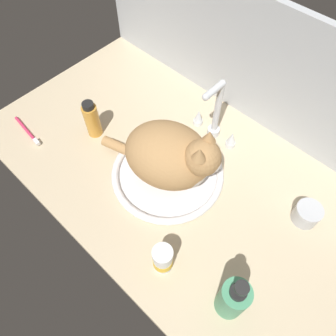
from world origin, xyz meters
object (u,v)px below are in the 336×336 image
(sink_basin, at_px, (168,173))
(soap_pump_bottle, at_px, (233,299))
(pill_bottle, at_px, (163,259))
(amber_bottle, at_px, (92,119))
(faucet, at_px, (215,117))
(metal_jar, at_px, (307,214))
(cat, at_px, (173,156))
(toothbrush, at_px, (28,132))

(sink_basin, height_order, soap_pump_bottle, soap_pump_bottle)
(pill_bottle, height_order, amber_bottle, amber_bottle)
(faucet, height_order, metal_jar, faucet)
(faucet, bearing_deg, sink_basin, -90.00)
(cat, xyz_separation_m, soap_pump_bottle, (0.35, -0.18, -0.04))
(cat, bearing_deg, amber_bottle, -171.22)
(faucet, relative_size, cat, 0.62)
(pill_bottle, relative_size, toothbrush, 0.62)
(faucet, bearing_deg, metal_jar, -8.78)
(soap_pump_bottle, bearing_deg, metal_jar, 87.27)
(sink_basin, bearing_deg, soap_pump_bottle, -25.32)
(soap_pump_bottle, bearing_deg, toothbrush, -178.02)
(amber_bottle, xyz_separation_m, toothbrush, (-0.16, -0.16, -0.06))
(sink_basin, xyz_separation_m, metal_jar, (0.38, 0.16, 0.02))
(sink_basin, bearing_deg, metal_jar, 22.63)
(sink_basin, height_order, toothbrush, sink_basin)
(sink_basin, xyz_separation_m, soap_pump_bottle, (0.36, -0.17, 0.06))
(metal_jar, bearing_deg, cat, -157.11)
(toothbrush, bearing_deg, metal_jar, 23.19)
(toothbrush, bearing_deg, soap_pump_bottle, 1.98)
(sink_basin, relative_size, soap_pump_bottle, 1.87)
(amber_bottle, distance_m, metal_jar, 0.70)
(sink_basin, height_order, pill_bottle, pill_bottle)
(amber_bottle, bearing_deg, faucet, 41.53)
(soap_pump_bottle, relative_size, metal_jar, 2.51)
(amber_bottle, height_order, toothbrush, amber_bottle)
(sink_basin, bearing_deg, toothbrush, -156.36)
(faucet, distance_m, metal_jar, 0.39)
(soap_pump_bottle, xyz_separation_m, amber_bottle, (-0.66, 0.13, -0.01))
(pill_bottle, bearing_deg, metal_jar, 61.54)
(faucet, relative_size, toothbrush, 1.45)
(cat, bearing_deg, faucet, 93.85)
(faucet, distance_m, amber_bottle, 0.39)
(pill_bottle, bearing_deg, amber_bottle, 160.61)
(faucet, relative_size, soap_pump_bottle, 1.26)
(cat, height_order, amber_bottle, cat)
(faucet, bearing_deg, amber_bottle, -138.47)
(sink_basin, height_order, amber_bottle, amber_bottle)
(sink_basin, bearing_deg, pill_bottle, -49.48)
(metal_jar, bearing_deg, pill_bottle, -118.46)
(soap_pump_bottle, distance_m, amber_bottle, 0.67)
(sink_basin, distance_m, faucet, 0.23)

